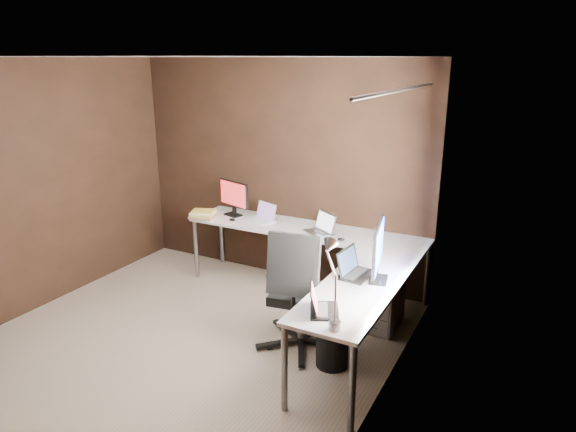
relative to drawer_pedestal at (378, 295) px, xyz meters
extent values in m
cube|color=tan|center=(-1.43, -1.15, -0.30)|extent=(3.60, 3.60, 0.00)
cube|color=white|center=(-1.43, -1.15, 2.20)|extent=(3.60, 3.60, 0.00)
cube|color=black|center=(-1.43, 0.65, 0.95)|extent=(3.60, 0.00, 2.50)
cube|color=black|center=(-3.23, -1.15, 0.95)|extent=(0.00, 3.60, 2.50)
cube|color=black|center=(0.37, -1.15, 0.95)|extent=(0.00, 3.60, 2.50)
cube|color=white|center=(0.36, -0.80, 1.15)|extent=(0.00, 1.00, 1.30)
cube|color=orange|center=(0.32, -1.53, 0.95)|extent=(0.01, 0.35, 2.00)
cube|color=orange|center=(0.32, -0.08, 0.95)|extent=(0.01, 0.35, 2.00)
cylinder|color=slate|center=(0.32, -0.80, 1.98)|extent=(0.02, 1.90, 0.02)
cube|color=white|center=(-0.96, 0.35, 0.41)|extent=(2.65, 0.60, 0.03)
cube|color=white|center=(0.07, -0.78, 0.41)|extent=(0.60, 1.65, 0.03)
cylinder|color=slate|center=(-2.24, 0.09, 0.05)|extent=(0.05, 0.05, 0.70)
cylinder|color=slate|center=(-2.24, 0.61, 0.05)|extent=(0.05, 0.05, 0.70)
cylinder|color=slate|center=(-0.19, -1.56, 0.05)|extent=(0.05, 0.05, 0.70)
cylinder|color=slate|center=(0.33, -1.56, 0.05)|extent=(0.05, 0.05, 0.70)
cylinder|color=slate|center=(0.33, 0.61, 0.05)|extent=(0.05, 0.05, 0.70)
cube|color=white|center=(0.00, 0.00, 0.00)|extent=(0.42, 0.50, 0.60)
cube|color=black|center=(-1.90, 0.39, 0.44)|extent=(0.23, 0.19, 0.01)
cube|color=black|center=(-1.90, 0.40, 0.49)|extent=(0.05, 0.04, 0.09)
cube|color=black|center=(-1.90, 0.40, 0.69)|extent=(0.45, 0.16, 0.30)
cube|color=red|center=(-1.90, 0.39, 0.69)|extent=(0.42, 0.13, 0.27)
cube|color=black|center=(0.18, -0.59, 0.44)|extent=(0.19, 0.25, 0.01)
cube|color=black|center=(0.16, -0.59, 0.50)|extent=(0.04, 0.06, 0.10)
cube|color=black|center=(0.16, -0.59, 0.73)|extent=(0.15, 0.59, 0.37)
cube|color=#112DBC|center=(0.17, -0.59, 0.73)|extent=(0.12, 0.55, 0.34)
cube|color=white|center=(-1.50, 0.34, 0.44)|extent=(0.35, 0.29, 0.02)
cube|color=white|center=(-1.47, 0.41, 0.54)|extent=(0.30, 0.15, 0.18)
cube|color=#6E4D87|center=(-1.47, 0.41, 0.54)|extent=(0.26, 0.13, 0.16)
cube|color=silver|center=(-0.75, 0.26, 0.44)|extent=(0.39, 0.36, 0.02)
cube|color=silver|center=(-0.71, 0.33, 0.54)|extent=(0.30, 0.22, 0.20)
cube|color=white|center=(-0.71, 0.33, 0.54)|extent=(0.26, 0.19, 0.17)
cube|color=black|center=(-0.02, -0.58, 0.44)|extent=(0.26, 0.35, 0.02)
cube|color=black|center=(-0.11, -0.57, 0.55)|extent=(0.09, 0.34, 0.21)
cube|color=#182339|center=(-0.10, -0.57, 0.55)|extent=(0.08, 0.30, 0.18)
cube|color=black|center=(0.00, -1.30, 0.44)|extent=(0.31, 0.35, 0.02)
cube|color=black|center=(-0.07, -1.33, 0.54)|extent=(0.17, 0.29, 0.18)
cube|color=#C65466|center=(-0.07, -1.33, 0.54)|extent=(0.15, 0.25, 0.15)
cube|color=tan|center=(-2.16, 0.15, 0.44)|extent=(0.31, 0.26, 0.03)
cube|color=#DDCE43|center=(-2.16, 0.15, 0.47)|extent=(0.29, 0.25, 0.02)
cube|color=white|center=(-2.16, 0.15, 0.49)|extent=(0.32, 0.28, 0.02)
cube|color=#DDCE43|center=(-2.16, 0.15, 0.51)|extent=(0.29, 0.26, 0.02)
ellipsoid|color=black|center=(-1.79, 0.20, 0.45)|extent=(0.09, 0.06, 0.03)
ellipsoid|color=black|center=(-0.46, 0.16, 0.44)|extent=(0.08, 0.06, 0.03)
cylinder|color=slate|center=(0.16, -1.50, 0.46)|extent=(0.08, 0.08, 0.06)
cylinder|color=slate|center=(0.16, -1.50, 0.66)|extent=(0.02, 0.02, 0.34)
cylinder|color=slate|center=(0.11, -1.47, 0.89)|extent=(0.02, 0.18, 0.25)
cone|color=slate|center=(0.06, -1.40, 0.98)|extent=(0.11, 0.13, 0.14)
cylinder|color=slate|center=(-0.49, -0.68, -0.04)|extent=(0.06, 0.06, 0.40)
cube|color=black|center=(-0.49, -0.68, 0.20)|extent=(0.55, 0.55, 0.08)
cube|color=black|center=(-0.45, -0.91, 0.57)|extent=(0.46, 0.19, 0.53)
cylinder|color=black|center=(-0.11, -0.86, -0.14)|extent=(0.32, 0.32, 0.32)
camera|label=1|loc=(1.32, -4.39, 2.20)|focal=32.00mm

